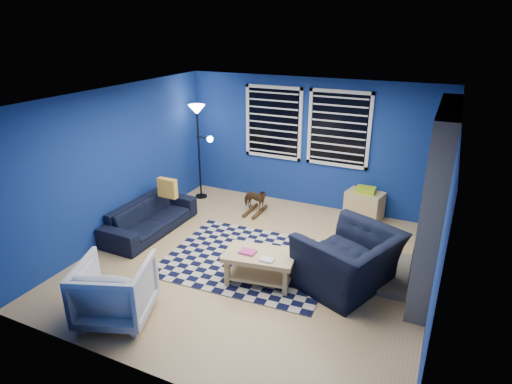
% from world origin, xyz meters
% --- Properties ---
extents(floor, '(5.00, 5.00, 0.00)m').
position_xyz_m(floor, '(0.00, 0.00, 0.00)').
color(floor, tan).
rests_on(floor, ground).
extents(ceiling, '(5.00, 5.00, 0.00)m').
position_xyz_m(ceiling, '(0.00, 0.00, 2.50)').
color(ceiling, white).
rests_on(ceiling, wall_back).
extents(wall_back, '(5.00, 0.00, 5.00)m').
position_xyz_m(wall_back, '(0.00, 2.50, 1.25)').
color(wall_back, navy).
rests_on(wall_back, floor).
extents(wall_left, '(0.00, 5.00, 5.00)m').
position_xyz_m(wall_left, '(-2.50, 0.00, 1.25)').
color(wall_left, navy).
rests_on(wall_left, floor).
extents(wall_right, '(0.00, 5.00, 5.00)m').
position_xyz_m(wall_right, '(2.50, 0.00, 1.25)').
color(wall_right, navy).
rests_on(wall_right, floor).
extents(fireplace, '(0.65, 2.00, 2.50)m').
position_xyz_m(fireplace, '(2.36, 0.50, 1.20)').
color(fireplace, gray).
rests_on(fireplace, floor).
extents(window_left, '(1.17, 0.06, 1.42)m').
position_xyz_m(window_left, '(-0.75, 2.46, 1.60)').
color(window_left, black).
rests_on(window_left, wall_back).
extents(window_right, '(1.17, 0.06, 1.42)m').
position_xyz_m(window_right, '(0.55, 2.46, 1.60)').
color(window_right, black).
rests_on(window_right, wall_back).
extents(tv, '(0.07, 1.00, 0.58)m').
position_xyz_m(tv, '(2.45, 2.00, 1.40)').
color(tv, black).
rests_on(tv, wall_right).
extents(rug, '(2.59, 2.12, 0.02)m').
position_xyz_m(rug, '(-0.10, 0.02, 0.01)').
color(rug, black).
rests_on(rug, floor).
extents(sofa, '(1.86, 0.75, 0.54)m').
position_xyz_m(sofa, '(-2.10, 0.18, 0.27)').
color(sofa, black).
rests_on(sofa, floor).
extents(armchair_big, '(1.59, 1.50, 0.82)m').
position_xyz_m(armchair_big, '(1.43, -0.04, 0.41)').
color(armchair_big, black).
rests_on(armchair_big, floor).
extents(armchair_bent, '(1.09, 1.10, 0.79)m').
position_xyz_m(armchair_bent, '(-1.00, -1.90, 0.39)').
color(armchair_bent, gray).
rests_on(armchair_bent, floor).
extents(rocking_horse, '(0.25, 0.52, 0.43)m').
position_xyz_m(rocking_horse, '(-0.77, 1.65, 0.29)').
color(rocking_horse, '#412815').
rests_on(rocking_horse, floor).
extents(coffee_table, '(1.05, 0.71, 0.48)m').
position_xyz_m(coffee_table, '(0.29, -0.47, 0.34)').
color(coffee_table, tan).
rests_on(coffee_table, rug).
extents(cabinet, '(0.72, 0.55, 0.63)m').
position_xyz_m(cabinet, '(1.18, 2.25, 0.28)').
color(cabinet, tan).
rests_on(cabinet, floor).
extents(floor_lamp, '(0.53, 0.32, 1.93)m').
position_xyz_m(floor_lamp, '(-2.12, 1.90, 1.58)').
color(floor_lamp, black).
rests_on(floor_lamp, floor).
extents(throw_pillow, '(0.37, 0.12, 0.34)m').
position_xyz_m(throw_pillow, '(-1.95, 0.54, 0.71)').
color(throw_pillow, gold).
rests_on(throw_pillow, sofa).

